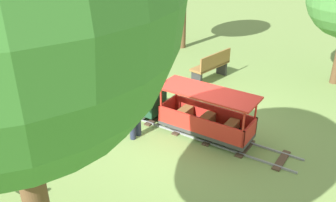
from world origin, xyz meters
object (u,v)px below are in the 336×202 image
at_px(conductor_person, 134,95).
at_px(locomotive, 137,94).
at_px(passenger_car, 206,118).
at_px(park_bench, 212,66).

bearing_deg(conductor_person, locomotive, 35.74).
distance_m(passenger_car, conductor_person, 1.53).
xyz_separation_m(locomotive, conductor_person, (-0.82, -0.59, 0.47)).
bearing_deg(conductor_person, park_bench, 1.56).
relative_size(locomotive, passenger_car, 0.72).
height_order(passenger_car, park_bench, passenger_car).
distance_m(passenger_car, park_bench, 2.98).
relative_size(passenger_car, park_bench, 1.48).
bearing_deg(park_bench, locomotive, 169.62).
bearing_deg(locomotive, park_bench, -10.38).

